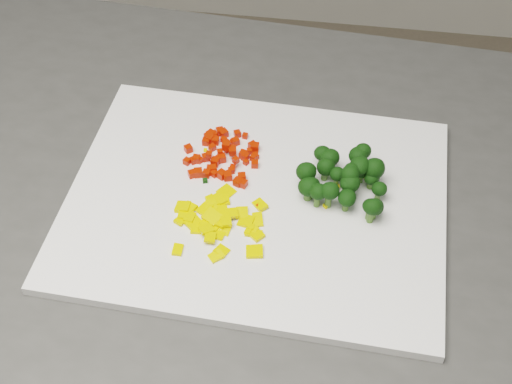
# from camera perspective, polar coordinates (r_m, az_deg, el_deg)

# --- Properties ---
(cutting_board) EXTENTS (0.43, 0.34, 0.01)m
(cutting_board) POSITION_cam_1_polar(r_m,az_deg,el_deg) (0.79, 0.00, -0.76)
(cutting_board) COLOR white
(cutting_board) RESTS_ON counter_block
(carrot_pile) EXTENTS (0.09, 0.09, 0.03)m
(carrot_pile) POSITION_cam_1_polar(r_m,az_deg,el_deg) (0.82, -2.52, 3.16)
(carrot_pile) COLOR red
(carrot_pile) RESTS_ON cutting_board
(pepper_pile) EXTENTS (0.11, 0.11, 0.01)m
(pepper_pile) POSITION_cam_1_polar(r_m,az_deg,el_deg) (0.75, -3.05, -2.34)
(pepper_pile) COLOR yellow
(pepper_pile) RESTS_ON cutting_board
(broccoli_pile) EXTENTS (0.11, 0.11, 0.05)m
(broccoli_pile) POSITION_cam_1_polar(r_m,az_deg,el_deg) (0.78, 7.41, 1.52)
(broccoli_pile) COLOR black
(broccoli_pile) RESTS_ON cutting_board
(carrot_cube_0) EXTENTS (0.01, 0.01, 0.01)m
(carrot_cube_0) POSITION_cam_1_polar(r_m,az_deg,el_deg) (0.85, -3.76, 4.50)
(carrot_cube_0) COLOR red
(carrot_cube_0) RESTS_ON carrot_pile
(carrot_cube_1) EXTENTS (0.01, 0.01, 0.01)m
(carrot_cube_1) POSITION_cam_1_polar(r_m,az_deg,el_deg) (0.82, -5.55, 2.46)
(carrot_cube_1) COLOR red
(carrot_cube_1) RESTS_ON carrot_pile
(carrot_cube_2) EXTENTS (0.01, 0.01, 0.01)m
(carrot_cube_2) POSITION_cam_1_polar(r_m,az_deg,el_deg) (0.82, -1.90, 3.46)
(carrot_cube_2) COLOR red
(carrot_cube_2) RESTS_ON carrot_pile
(carrot_cube_3) EXTENTS (0.01, 0.01, 0.01)m
(carrot_cube_3) POSITION_cam_1_polar(r_m,az_deg,el_deg) (0.84, -3.26, 4.12)
(carrot_cube_3) COLOR red
(carrot_cube_3) RESTS_ON carrot_pile
(carrot_cube_4) EXTENTS (0.01, 0.01, 0.01)m
(carrot_cube_4) POSITION_cam_1_polar(r_m,az_deg,el_deg) (0.81, -3.36, 1.47)
(carrot_cube_4) COLOR red
(carrot_cube_4) RESTS_ON carrot_pile
(carrot_cube_5) EXTENTS (0.01, 0.01, 0.01)m
(carrot_cube_5) POSITION_cam_1_polar(r_m,az_deg,el_deg) (0.85, -3.64, 4.64)
(carrot_cube_5) COLOR red
(carrot_cube_5) RESTS_ON carrot_pile
(carrot_cube_6) EXTENTS (0.01, 0.01, 0.01)m
(carrot_cube_6) POSITION_cam_1_polar(r_m,az_deg,el_deg) (0.84, -1.95, 3.99)
(carrot_cube_6) COLOR red
(carrot_cube_6) RESTS_ON carrot_pile
(carrot_cube_7) EXTENTS (0.01, 0.01, 0.01)m
(carrot_cube_7) POSITION_cam_1_polar(r_m,az_deg,el_deg) (0.83, -0.51, 3.28)
(carrot_cube_7) COLOR red
(carrot_cube_7) RESTS_ON carrot_pile
(carrot_cube_8) EXTENTS (0.01, 0.01, 0.01)m
(carrot_cube_8) POSITION_cam_1_polar(r_m,az_deg,el_deg) (0.81, -5.15, 1.45)
(carrot_cube_8) COLOR red
(carrot_cube_8) RESTS_ON carrot_pile
(carrot_cube_9) EXTENTS (0.01, 0.01, 0.01)m
(carrot_cube_9) POSITION_cam_1_polar(r_m,az_deg,el_deg) (0.81, -3.99, 1.48)
(carrot_cube_9) COLOR red
(carrot_cube_9) RESTS_ON carrot_pile
(carrot_cube_10) EXTENTS (0.01, 0.01, 0.01)m
(carrot_cube_10) POSITION_cam_1_polar(r_m,az_deg,el_deg) (0.82, -1.02, 3.03)
(carrot_cube_10) COLOR red
(carrot_cube_10) RESTS_ON carrot_pile
(carrot_cube_11) EXTENTS (0.01, 0.01, 0.01)m
(carrot_cube_11) POSITION_cam_1_polar(r_m,az_deg,el_deg) (0.81, -1.99, 1.73)
(carrot_cube_11) COLOR red
(carrot_cube_11) RESTS_ON carrot_pile
(carrot_cube_12) EXTENTS (0.01, 0.01, 0.01)m
(carrot_cube_12) POSITION_cam_1_polar(r_m,az_deg,el_deg) (0.82, -2.88, 2.71)
(carrot_cube_12) COLOR red
(carrot_cube_12) RESTS_ON carrot_pile
(carrot_cube_13) EXTENTS (0.01, 0.01, 0.01)m
(carrot_cube_13) POSITION_cam_1_polar(r_m,az_deg,el_deg) (0.81, -2.30, 1.48)
(carrot_cube_13) COLOR red
(carrot_cube_13) RESTS_ON carrot_pile
(carrot_cube_14) EXTENTS (0.01, 0.01, 0.01)m
(carrot_cube_14) POSITION_cam_1_polar(r_m,az_deg,el_deg) (0.85, -2.61, 4.71)
(carrot_cube_14) COLOR red
(carrot_cube_14) RESTS_ON carrot_pile
(carrot_cube_15) EXTENTS (0.01, 0.01, 0.01)m
(carrot_cube_15) POSITION_cam_1_polar(r_m,az_deg,el_deg) (0.83, -2.35, 3.53)
(carrot_cube_15) COLOR red
(carrot_cube_15) RESTS_ON carrot_pile
(carrot_cube_16) EXTENTS (0.01, 0.01, 0.01)m
(carrot_cube_16) POSITION_cam_1_polar(r_m,az_deg,el_deg) (0.81, -1.63, 2.57)
(carrot_cube_16) COLOR red
(carrot_cube_16) RESTS_ON carrot_pile
(carrot_cube_17) EXTENTS (0.01, 0.01, 0.01)m
(carrot_cube_17) POSITION_cam_1_polar(r_m,az_deg,el_deg) (0.82, -2.39, 3.74)
(carrot_cube_17) COLOR red
(carrot_cube_17) RESTS_ON carrot_pile
(carrot_cube_18) EXTENTS (0.01, 0.01, 0.01)m
(carrot_cube_18) POSITION_cam_1_polar(r_m,az_deg,el_deg) (0.85, -3.78, 4.46)
(carrot_cube_18) COLOR red
(carrot_cube_18) RESTS_ON carrot_pile
(carrot_cube_19) EXTENTS (0.01, 0.01, 0.01)m
(carrot_cube_19) POSITION_cam_1_polar(r_m,az_deg,el_deg) (0.84, -3.74, 4.27)
(carrot_cube_19) COLOR red
(carrot_cube_19) RESTS_ON carrot_pile
(carrot_cube_20) EXTENTS (0.01, 0.01, 0.01)m
(carrot_cube_20) POSITION_cam_1_polar(r_m,az_deg,el_deg) (0.82, -0.03, 2.83)
(carrot_cube_20) COLOR red
(carrot_cube_20) RESTS_ON carrot_pile
(carrot_cube_21) EXTENTS (0.01, 0.01, 0.01)m
(carrot_cube_21) POSITION_cam_1_polar(r_m,az_deg,el_deg) (0.82, -3.28, 2.44)
(carrot_cube_21) COLOR red
(carrot_cube_21) RESTS_ON carrot_pile
(carrot_cube_22) EXTENTS (0.01, 0.01, 0.01)m
(carrot_cube_22) POSITION_cam_1_polar(r_m,az_deg,el_deg) (0.79, -1.04, 0.68)
(carrot_cube_22) COLOR red
(carrot_cube_22) RESTS_ON carrot_pile
(carrot_cube_23) EXTENTS (0.01, 0.01, 0.01)m
(carrot_cube_23) POSITION_cam_1_polar(r_m,az_deg,el_deg) (0.82, -0.21, 2.76)
(carrot_cube_23) COLOR red
(carrot_cube_23) RESTS_ON carrot_pile
(carrot_cube_24) EXTENTS (0.01, 0.01, 0.01)m
(carrot_cube_24) POSITION_cam_1_polar(r_m,az_deg,el_deg) (0.81, -0.10, 2.26)
(carrot_cube_24) COLOR red
(carrot_cube_24) RESTS_ON carrot_pile
(carrot_cube_25) EXTENTS (0.01, 0.01, 0.01)m
(carrot_cube_25) POSITION_cam_1_polar(r_m,az_deg,el_deg) (0.82, -4.51, 2.56)
(carrot_cube_25) COLOR red
(carrot_cube_25) RESTS_ON carrot_pile
(carrot_cube_26) EXTENTS (0.01, 0.01, 0.01)m
(carrot_cube_26) POSITION_cam_1_polar(r_m,az_deg,el_deg) (0.84, -1.66, 4.06)
(carrot_cube_26) COLOR red
(carrot_cube_26) RESTS_ON carrot_pile
(carrot_cube_27) EXTENTS (0.01, 0.01, 0.01)m
(carrot_cube_27) POSITION_cam_1_polar(r_m,az_deg,el_deg) (0.83, -0.26, 3.71)
(carrot_cube_27) COLOR red
(carrot_cube_27) RESTS_ON carrot_pile
(carrot_cube_28) EXTENTS (0.01, 0.01, 0.01)m
(carrot_cube_28) POSITION_cam_1_polar(r_m,az_deg,el_deg) (0.81, -3.46, 1.86)
(carrot_cube_28) COLOR red
(carrot_cube_28) RESTS_ON carrot_pile
(carrot_cube_29) EXTENTS (0.01, 0.01, 0.01)m
(carrot_cube_29) POSITION_cam_1_polar(r_m,az_deg,el_deg) (0.83, -0.08, 3.61)
(carrot_cube_29) COLOR red
(carrot_cube_29) RESTS_ON carrot_pile
(carrot_cube_30) EXTENTS (0.01, 0.01, 0.01)m
(carrot_cube_30) POSITION_cam_1_polar(r_m,az_deg,el_deg) (0.81, -3.73, 1.92)
(carrot_cube_30) COLOR red
(carrot_cube_30) RESTS_ON carrot_pile
(carrot_cube_31) EXTENTS (0.01, 0.01, 0.01)m
(carrot_cube_31) POSITION_cam_1_polar(r_m,az_deg,el_deg) (0.82, -0.87, 2.85)
(carrot_cube_31) COLOR red
(carrot_cube_31) RESTS_ON carrot_pile
(carrot_cube_32) EXTENTS (0.01, 0.01, 0.01)m
(carrot_cube_32) POSITION_cam_1_polar(r_m,az_deg,el_deg) (0.85, -3.45, 4.41)
(carrot_cube_32) COLOR red
(carrot_cube_32) RESTS_ON carrot_pile
(carrot_cube_33) EXTENTS (0.01, 0.01, 0.01)m
(carrot_cube_33) POSITION_cam_1_polar(r_m,az_deg,el_deg) (0.85, -2.60, 4.22)
(carrot_cube_33) COLOR red
(carrot_cube_33) RESTS_ON carrot_pile
(carrot_cube_34) EXTENTS (0.01, 0.01, 0.01)m
(carrot_cube_34) POSITION_cam_1_polar(r_m,az_deg,el_deg) (0.85, -3.62, 4.51)
(carrot_cube_34) COLOR red
(carrot_cube_34) RESTS_ON carrot_pile
(carrot_cube_35) EXTENTS (0.01, 0.01, 0.01)m
(carrot_cube_35) POSITION_cam_1_polar(r_m,az_deg,el_deg) (0.84, -0.21, 3.76)
(carrot_cube_35) COLOR red
(carrot_cube_35) RESTS_ON carrot_pile
(carrot_cube_36) EXTENTS (0.01, 0.01, 0.01)m
(carrot_cube_36) POSITION_cam_1_polar(r_m,az_deg,el_deg) (0.82, -3.78, 3.02)
(carrot_cube_36) COLOR red
(carrot_cube_36) RESTS_ON carrot_pile
(carrot_cube_37) EXTENTS (0.01, 0.01, 0.01)m
(carrot_cube_37) POSITION_cam_1_polar(r_m,az_deg,el_deg) (0.82, -2.90, 3.21)
(carrot_cube_37) COLOR red
(carrot_cube_37) RESTS_ON carrot_pile
(carrot_cube_38) EXTENTS (0.01, 0.01, 0.01)m
(carrot_cube_38) POSITION_cam_1_polar(r_m,az_deg,el_deg) (0.84, -3.51, 3.58)
(carrot_cube_38) COLOR red
(carrot_cube_38) RESTS_ON carrot_pile
(carrot_cube_39) EXTENTS (0.01, 0.01, 0.01)m
(carrot_cube_39) POSITION_cam_1_polar(r_m,az_deg,el_deg) (0.81, -4.64, 1.55)
(carrot_cube_39) COLOR red
(carrot_cube_39) RESTS_ON carrot_pile
(carrot_cube_40) EXTENTS (0.01, 0.01, 0.01)m
(carrot_cube_40) POSITION_cam_1_polar(r_m,az_deg,el_deg) (0.85, -3.42, 4.59)
(carrot_cube_40) COLOR red
(carrot_cube_40) RESTS_ON carrot_pile
(carrot_cube_41) EXTENTS (0.01, 0.01, 0.01)m
(carrot_cube_41) POSITION_cam_1_polar(r_m,az_deg,el_deg) (0.79, -1.47, 0.81)
(carrot_cube_41) COLOR red
(carrot_cube_41) RESTS_ON carrot_pile
(carrot_cube_42) EXTENTS (0.01, 0.01, 0.01)m
(carrot_cube_42) POSITION_cam_1_polar(r_m,az_deg,el_deg) (0.82, -4.79, 2.66)
(carrot_cube_42) COLOR red
(carrot_cube_42) RESTS_ON carrot_pile
(carrot_cube_43) EXTENTS (0.01, 0.01, 0.01)m
(carrot_cube_43) POSITION_cam_1_polar(r_m,az_deg,el_deg) (0.80, -2.76, 1.41)
(carrot_cube_43) COLOR red
(carrot_cube_43) RESTS_ON carrot_pile
(carrot_cube_44) EXTENTS (0.01, 0.01, 0.01)m
(carrot_cube_44) POSITION_cam_1_polar(r_m,az_deg,el_deg) (0.84, -2.45, 4.05)
(carrot_cube_44) COLOR red
(carrot_cube_44) RESTS_ON carrot_pile
(carrot_cube_45) EXTENTS (0.01, 0.01, 0.01)m
(carrot_cube_45) POSITION_cam_1_polar(r_m,az_deg,el_deg) (0.85, -1.50, 4.68)
(carrot_cube_45) COLOR red
(carrot_cube_45) RESTS_ON carrot_pile
(carrot_cube_46) EXTENTS (0.01, 0.01, 0.01)m
(carrot_cube_46) POSITION_cam_1_polar(r_m,az_deg,el_deg) (0.82, -4.04, 2.78)
(carrot_cube_46) COLOR red
(carrot_cube_46) RESTS_ON carrot_pile
(carrot_cube_47) EXTENTS (0.01, 0.01, 0.01)m
(carrot_cube_47) POSITION_cam_1_polar(r_m,az_deg,el_deg) (0.82, -5.02, 2.54)
(carrot_cube_47) COLOR red
(carrot_cube_47) RESTS_ON carrot_pile
(carrot_cube_48) EXTENTS (0.01, 0.01, 0.01)m
(carrot_cube_48) POSITION_cam_1_polar(r_m,az_deg,el_deg) (0.80, -2.28, 1.28)
(carrot_cube_48) COLOR red
(carrot_cube_48) RESTS_ON carrot_pile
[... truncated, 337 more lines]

